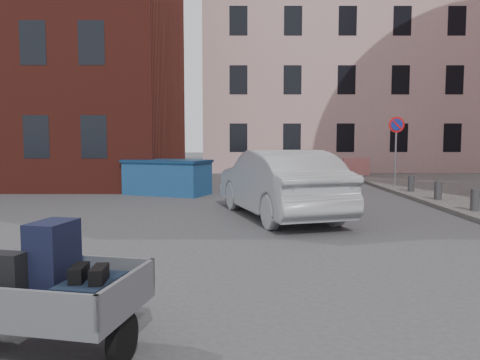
{
  "coord_description": "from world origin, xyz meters",
  "views": [
    {
      "loc": [
        0.06,
        -8.28,
        1.92
      ],
      "look_at": [
        0.07,
        1.11,
        1.1
      ],
      "focal_mm": 35.0,
      "sensor_mm": 36.0,
      "label": 1
    }
  ],
  "objects": [
    {
      "name": "ground",
      "position": [
        0.0,
        0.0,
        0.0
      ],
      "size": [
        120.0,
        120.0,
        0.0
      ],
      "primitive_type": "plane",
      "color": "#38383A",
      "rests_on": "ground"
    },
    {
      "name": "no_parking_sign",
      "position": [
        6.0,
        9.48,
        2.01
      ],
      "size": [
        0.6,
        0.09,
        2.65
      ],
      "color": "gray",
      "rests_on": "sidewalk"
    },
    {
      "name": "building_pink",
      "position": [
        6.0,
        22.0,
        7.0
      ],
      "size": [
        16.0,
        8.0,
        14.0
      ],
      "primitive_type": "cube",
      "color": "#D4A4A3",
      "rests_on": "ground"
    },
    {
      "name": "barriers",
      "position": [
        4.2,
        15.0,
        0.5
      ],
      "size": [
        4.7,
        0.18,
        1.0
      ],
      "color": "red",
      "rests_on": "ground"
    },
    {
      "name": "dumpster",
      "position": [
        -2.46,
        7.94,
        0.61
      ],
      "size": [
        3.24,
        2.48,
        1.21
      ],
      "rotation": [
        0.0,
        0.0,
        -0.39
      ],
      "color": "navy",
      "rests_on": "ground"
    },
    {
      "name": "silver_car",
      "position": [
        1.02,
        3.21,
        0.83
      ],
      "size": [
        3.13,
        5.34,
        1.66
      ],
      "primitive_type": "imported",
      "rotation": [
        0.0,
        0.0,
        3.43
      ],
      "color": "#A2A5A9",
      "rests_on": "ground"
    },
    {
      "name": "bollards",
      "position": [
        6.0,
        3.4,
        0.4
      ],
      "size": [
        0.22,
        9.02,
        0.55
      ],
      "color": "#3A3A3D",
      "rests_on": "sidewalk"
    },
    {
      "name": "trailer",
      "position": [
        -1.66,
        -4.26,
        0.61
      ],
      "size": [
        1.79,
        1.93,
        1.2
      ],
      "rotation": [
        0.0,
        0.0,
        -0.21
      ],
      "color": "black",
      "rests_on": "ground"
    },
    {
      "name": "building_brick",
      "position": [
        -9.0,
        13.0,
        7.0
      ],
      "size": [
        12.0,
        10.0,
        14.0
      ],
      "primitive_type": "cube",
      "color": "#591E16",
      "rests_on": "ground"
    }
  ]
}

